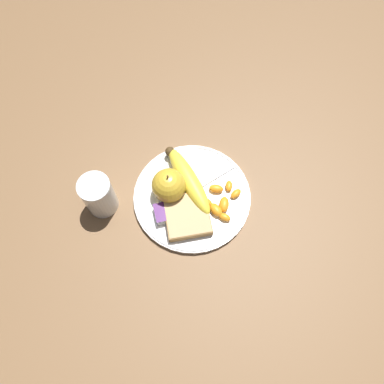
% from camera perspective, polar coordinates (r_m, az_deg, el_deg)
% --- Properties ---
extents(ground_plane, '(3.00, 3.00, 0.00)m').
position_cam_1_polar(ground_plane, '(0.82, 0.00, -0.91)').
color(ground_plane, brown).
extents(plate, '(0.25, 0.25, 0.01)m').
position_cam_1_polar(plate, '(0.81, 0.00, -0.69)').
color(plate, white).
rests_on(plate, ground_plane).
extents(juice_glass, '(0.07, 0.07, 0.10)m').
position_cam_1_polar(juice_glass, '(0.80, -14.00, -0.60)').
color(juice_glass, silver).
rests_on(juice_glass, ground_plane).
extents(apple, '(0.07, 0.07, 0.08)m').
position_cam_1_polar(apple, '(0.78, -3.55, 0.99)').
color(apple, gold).
rests_on(apple, plate).
extents(banana, '(0.18, 0.08, 0.04)m').
position_cam_1_polar(banana, '(0.80, -0.86, 1.88)').
color(banana, yellow).
rests_on(banana, plate).
extents(bread_slice, '(0.10, 0.10, 0.02)m').
position_cam_1_polar(bread_slice, '(0.78, -0.74, -3.65)').
color(bread_slice, olive).
rests_on(bread_slice, plate).
extents(fork, '(0.08, 0.18, 0.00)m').
position_cam_1_polar(fork, '(0.81, 0.18, 0.36)').
color(fork, '#B2B2B7').
rests_on(fork, plate).
extents(jam_packet, '(0.04, 0.03, 0.02)m').
position_cam_1_polar(jam_packet, '(0.79, -4.41, -3.26)').
color(jam_packet, white).
rests_on(jam_packet, plate).
extents(orange_segment_0, '(0.03, 0.03, 0.02)m').
position_cam_1_polar(orange_segment_0, '(0.81, 6.71, -0.25)').
color(orange_segment_0, orange).
rests_on(orange_segment_0, plate).
extents(orange_segment_1, '(0.03, 0.04, 0.02)m').
position_cam_1_polar(orange_segment_1, '(0.81, 3.62, 0.78)').
color(orange_segment_1, orange).
rests_on(orange_segment_1, plate).
extents(orange_segment_2, '(0.03, 0.03, 0.01)m').
position_cam_1_polar(orange_segment_2, '(0.79, 5.01, -3.84)').
color(orange_segment_2, orange).
rests_on(orange_segment_2, plate).
extents(orange_segment_3, '(0.04, 0.03, 0.02)m').
position_cam_1_polar(orange_segment_3, '(0.79, 4.92, -1.88)').
color(orange_segment_3, orange).
rests_on(orange_segment_3, plate).
extents(orange_segment_4, '(0.04, 0.03, 0.02)m').
position_cam_1_polar(orange_segment_4, '(0.79, 3.69, -2.75)').
color(orange_segment_4, orange).
rests_on(orange_segment_4, plate).
extents(orange_segment_5, '(0.03, 0.02, 0.01)m').
position_cam_1_polar(orange_segment_5, '(0.82, 5.58, 1.13)').
color(orange_segment_5, orange).
rests_on(orange_segment_5, plate).
extents(orange_segment_6, '(0.03, 0.03, 0.01)m').
position_cam_1_polar(orange_segment_6, '(0.80, 2.21, -1.50)').
color(orange_segment_6, orange).
rests_on(orange_segment_6, plate).
extents(orange_segment_7, '(0.03, 0.02, 0.02)m').
position_cam_1_polar(orange_segment_7, '(0.80, 1.41, -0.58)').
color(orange_segment_7, orange).
rests_on(orange_segment_7, plate).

